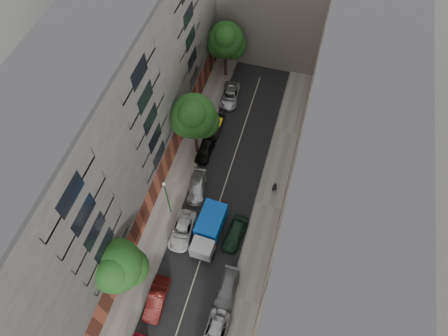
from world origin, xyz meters
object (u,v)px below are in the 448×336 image
(car_left_1, at_px, (157,299))
(car_right_1, at_px, (227,290))
(tree_mid, at_px, (194,118))
(lamp_post, at_px, (167,195))
(car_left_2, at_px, (182,230))
(pedestrian, at_px, (274,187))
(tarp_truck, at_px, (209,230))
(car_right_2, at_px, (235,233))
(car_right_0, at_px, (215,335))
(car_left_6, at_px, (230,96))
(tree_far, at_px, (226,42))
(car_left_4, at_px, (205,149))
(car_left_5, at_px, (216,127))
(car_left_3, at_px, (197,187))
(tree_near, at_px, (117,268))

(car_left_1, distance_m, car_right_1, 6.98)
(tree_mid, relative_size, lamp_post, 1.50)
(tree_mid, distance_m, lamp_post, 9.08)
(car_left_2, relative_size, pedestrian, 2.82)
(tarp_truck, bearing_deg, car_right_1, -53.36)
(tarp_truck, distance_m, pedestrian, 9.26)
(car_left_2, height_order, car_right_2, car_right_2)
(car_right_0, relative_size, car_right_1, 1.06)
(car_left_6, height_order, car_right_2, car_right_2)
(tarp_truck, xyz_separation_m, tree_far, (-4.84, 24.05, 4.52))
(car_left_2, relative_size, car_right_1, 1.09)
(car_left_4, xyz_separation_m, pedestrian, (9.31, -3.17, 0.30))
(car_left_5, bearing_deg, car_right_2, -66.20)
(car_right_2, bearing_deg, car_left_6, 113.69)
(car_right_1, height_order, tree_far, tree_far)
(car_left_2, height_order, car_left_4, car_left_4)
(car_left_2, distance_m, car_left_5, 14.81)
(car_right_2, bearing_deg, car_right_0, -78.75)
(lamp_post, bearing_deg, car_left_4, 81.73)
(car_left_3, xyz_separation_m, car_right_1, (6.51, -10.41, -0.01))
(tree_mid, bearing_deg, lamp_post, -92.54)
(car_right_2, bearing_deg, car_left_4, 129.98)
(car_left_1, distance_m, lamp_post, 10.39)
(tree_mid, bearing_deg, car_left_1, -84.62)
(tree_mid, distance_m, pedestrian, 12.05)
(car_left_6, distance_m, tree_near, 27.88)
(tree_mid, bearing_deg, car_left_4, 18.85)
(tree_far, bearing_deg, tree_mid, -89.02)
(car_left_1, xyz_separation_m, lamp_post, (-2.11, 9.61, 3.34))
(car_right_2, bearing_deg, car_left_5, 121.27)
(car_left_6, distance_m, car_right_1, 26.11)
(car_left_2, xyz_separation_m, car_left_5, (-0.57, 14.80, -0.01))
(car_left_1, height_order, car_left_3, car_left_1)
(car_left_4, bearing_deg, car_left_2, -84.68)
(car_left_6, xyz_separation_m, lamp_post, (-1.88, -18.44, 3.40))
(lamp_post, relative_size, pedestrian, 3.65)
(car_left_3, xyz_separation_m, car_left_4, (-0.69, 5.41, 0.05))
(tree_mid, bearing_deg, car_left_3, -72.40)
(car_left_1, bearing_deg, tree_far, 90.17)
(car_right_0, xyz_separation_m, lamp_post, (-8.51, 11.21, 3.42))
(car_left_2, bearing_deg, tree_mid, 95.84)
(car_left_2, height_order, lamp_post, lamp_post)
(car_right_2, bearing_deg, car_left_2, -161.05)
(car_left_2, xyz_separation_m, car_left_4, (-0.80, 11.01, 0.03))
(car_right_1, bearing_deg, pedestrian, 79.58)
(tree_near, relative_size, lamp_post, 1.21)
(car_left_5, height_order, car_right_1, car_left_5)
(tree_far, height_order, pedestrian, tree_far)
(car_right_0, bearing_deg, car_right_1, 91.74)
(car_left_6, bearing_deg, car_right_1, -80.07)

